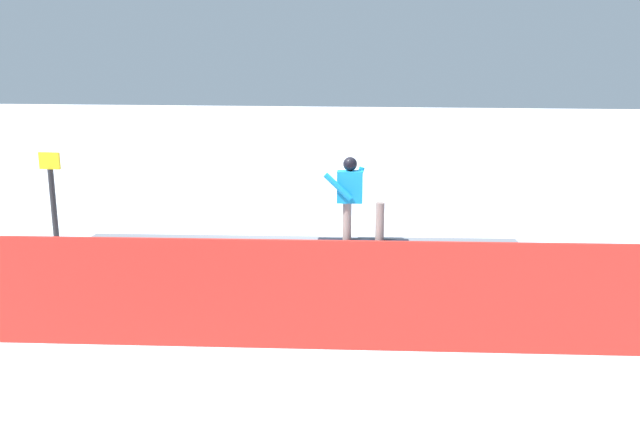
# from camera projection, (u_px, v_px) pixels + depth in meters

# --- Properties ---
(ground_plane) EXTENTS (120.00, 120.00, 0.00)m
(ground_plane) POSITION_uv_depth(u_px,v_px,m) (301.00, 270.00, 10.11)
(ground_plane) COLOR white
(grind_box) EXTENTS (6.98, 1.56, 0.50)m
(grind_box) POSITION_uv_depth(u_px,v_px,m) (301.00, 257.00, 10.06)
(grind_box) COLOR red
(grind_box) RESTS_ON ground_plane
(snowboarder) EXTENTS (1.48, 0.51, 1.36)m
(snowboarder) POSITION_uv_depth(u_px,v_px,m) (354.00, 196.00, 9.81)
(snowboarder) COLOR black
(snowboarder) RESTS_ON grind_box
(safety_fence) EXTENTS (8.94, 1.33, 1.29)m
(safety_fence) POSITION_uv_depth(u_px,v_px,m) (243.00, 294.00, 7.09)
(safety_fence) COLOR red
(safety_fence) RESTS_ON ground_plane
(trail_marker) EXTENTS (0.40, 0.10, 1.78)m
(trail_marker) POSITION_uv_depth(u_px,v_px,m) (53.00, 198.00, 11.10)
(trail_marker) COLOR #262628
(trail_marker) RESTS_ON ground_plane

